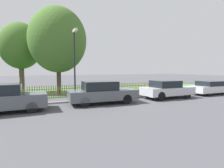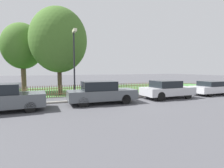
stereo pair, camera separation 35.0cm
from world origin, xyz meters
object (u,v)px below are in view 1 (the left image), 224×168
tree_mid_park (58,40)px  parked_car_black_saloon (102,92)px  parked_car_navy_estate (167,89)px  covered_motorcycle (99,89)px  parked_car_silver_hatchback (4,98)px  parked_car_red_compact (211,87)px  tree_behind_motorcycle (21,46)px  street_lamp (75,56)px

tree_mid_park → parked_car_black_saloon: bearing=-68.1°
parked_car_navy_estate → tree_mid_park: size_ratio=0.54×
parked_car_navy_estate → tree_mid_park: bearing=145.3°
tree_mid_park → covered_motorcycle: bearing=-41.1°
parked_car_silver_hatchback → parked_car_black_saloon: parked_car_silver_hatchback is taller
parked_car_silver_hatchback → covered_motorcycle: (6.38, 2.94, -0.06)m
parked_car_red_compact → tree_mid_park: tree_mid_park is taller
parked_car_navy_estate → tree_behind_motorcycle: bearing=142.4°
parked_car_silver_hatchback → parked_car_navy_estate: (11.11, 0.20, -0.03)m
parked_car_red_compact → covered_motorcycle: 10.29m
tree_behind_motorcycle → covered_motorcycle: bearing=-42.5°
parked_car_black_saloon → tree_mid_park: (-2.14, 5.32, 4.09)m
parked_car_silver_hatchback → street_lamp: street_lamp is taller
covered_motorcycle → tree_mid_park: bearing=142.5°
covered_motorcycle → parked_car_silver_hatchback: bearing=-151.6°
covered_motorcycle → street_lamp: street_lamp is taller
parked_car_silver_hatchback → tree_behind_motorcycle: bearing=86.8°
parked_car_red_compact → tree_behind_motorcycle: (-15.95, 8.24, 3.89)m
parked_car_black_saloon → tree_mid_park: size_ratio=0.60×
parked_car_black_saloon → parked_car_red_compact: 10.68m
parked_car_silver_hatchback → covered_motorcycle: bearing=23.9°
tree_mid_park → parked_car_red_compact: bearing=-22.2°
covered_motorcycle → street_lamp: (-2.24, -1.30, 2.52)m
parked_car_red_compact → street_lamp: 12.51m
parked_car_red_compact → tree_mid_park: size_ratio=0.56×
covered_motorcycle → tree_mid_park: size_ratio=0.26×
parked_car_black_saloon → covered_motorcycle: 2.89m
parked_car_black_saloon → tree_mid_park: 7.04m
street_lamp → parked_car_navy_estate: bearing=-11.7°
parked_car_silver_hatchback → street_lamp: bearing=20.8°
parked_car_black_saloon → parked_car_red_compact: size_ratio=1.08×
tree_behind_motorcycle → parked_car_red_compact: bearing=-27.3°
parked_car_silver_hatchback → street_lamp: 5.09m
parked_car_black_saloon → covered_motorcycle: parked_car_black_saloon is taller
tree_behind_motorcycle → street_lamp: size_ratio=1.35×
parked_car_black_saloon → covered_motorcycle: size_ratio=2.31×
tree_behind_motorcycle → tree_mid_park: 4.35m
parked_car_navy_estate → street_lamp: bearing=168.3°
tree_mid_park → street_lamp: (0.66, -3.83, -1.63)m
street_lamp → tree_behind_motorcycle: bearing=119.0°
parked_car_red_compact → tree_behind_motorcycle: 18.37m
parked_car_red_compact → covered_motorcycle: size_ratio=2.14×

